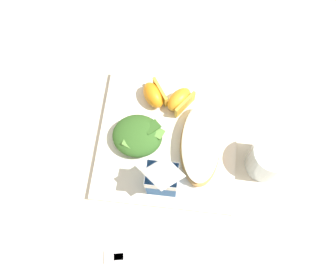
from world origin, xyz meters
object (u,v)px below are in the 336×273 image
Objects in this scene: orange_wedge_middle at (154,95)px; metal_fork at (146,255)px; milk_carton at (164,178)px; green_salad_pile at (138,136)px; orange_wedge_front at (180,100)px; white_plate at (168,139)px; cheesy_pizza_bread at (200,144)px; drinking_clear_cup at (269,158)px.

orange_wedge_middle is 0.37× the size of metal_fork.
orange_wedge_middle is at bearing -77.11° from milk_carton.
green_salad_pile is 0.11m from milk_carton.
orange_wedge_front and orange_wedge_middle have the same top height.
metal_fork is at bearing 84.07° from orange_wedge_front.
white_plate is 0.10m from orange_wedge_middle.
milk_carton is (0.06, 0.08, 0.04)m from cheesy_pizza_bread.
cheesy_pizza_bread is at bearing 118.87° from orange_wedge_front.
orange_wedge_front is (0.05, -0.09, 0.00)m from cheesy_pizza_bread.
milk_carton is (-0.06, 0.09, 0.04)m from green_salad_pile.
cheesy_pizza_bread is 2.47× the size of orange_wedge_middle.
metal_fork is at bearing 94.08° from orange_wedge_middle.
orange_wedge_middle is 0.32m from metal_fork.
cheesy_pizza_bread is 0.23m from metal_fork.
milk_carton reaches higher than orange_wedge_front.
green_salad_pile is 1.50× the size of orange_wedge_middle.
milk_carton is at bearing 125.63° from green_salad_pile.
white_plate is 2.55× the size of milk_carton.
metal_fork is at bearing 101.21° from green_salad_pile.
cheesy_pizza_bread is at bearing 137.13° from orange_wedge_middle.
orange_wedge_front is 0.05m from orange_wedge_middle.
orange_wedge_front is 0.31m from metal_fork.
metal_fork is (0.02, 0.13, -0.07)m from milk_carton.
green_salad_pile is at bearing -54.37° from milk_carton.
milk_carton is at bearing 91.69° from white_plate.
cheesy_pizza_bread is at bearing 169.54° from white_plate.
milk_carton reaches higher than cheesy_pizza_bread.
drinking_clear_cup reaches higher than orange_wedge_middle.
orange_wedge_front is at bearing -101.40° from white_plate.
white_plate is 2.66× the size of green_salad_pile.
white_plate is at bearing -88.31° from milk_carton.
orange_wedge_front is 1.00× the size of orange_wedge_middle.
milk_carton is 0.19m from orange_wedge_middle.
milk_carton is at bearing -98.14° from metal_fork.
orange_wedge_middle is 0.81× the size of drinking_clear_cup.
orange_wedge_middle is (0.04, -0.18, -0.04)m from milk_carton.
green_salad_pile is (0.13, -0.00, 0.00)m from cheesy_pizza_bread.
orange_wedge_middle is (0.04, -0.08, 0.03)m from white_plate.
orange_wedge_middle is at bearing -6.70° from orange_wedge_front.
orange_wedge_front is at bearing -95.93° from metal_fork.
cheesy_pizza_bread is 0.92× the size of metal_fork.
orange_wedge_front is at bearing -94.23° from milk_carton.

